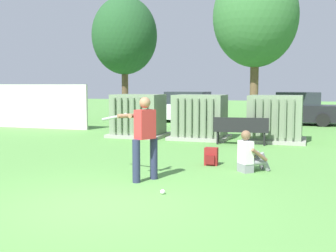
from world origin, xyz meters
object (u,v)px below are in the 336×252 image
at_px(sports_ball, 163,192).
at_px(seated_spectator, 249,156).
at_px(park_bench, 241,129).
at_px(batter, 143,134).
at_px(parked_car_leftmost, 186,108).
at_px(transformer_mid_west, 200,118).
at_px(backpack, 211,157).
at_px(transformer_mid_east, 275,119).
at_px(transformer_west, 138,116).
at_px(parked_car_left_of_center, 295,109).

bearing_deg(sports_ball, seated_spectator, 64.66).
height_order(park_bench, sports_ball, park_bench).
relative_size(batter, parked_car_leftmost, 0.40).
relative_size(sports_ball, seated_spectator, 0.09).
xyz_separation_m(park_bench, seated_spectator, (0.89, -4.37, -0.16)).
bearing_deg(transformer_mid_west, backpack, -72.55).
distance_m(park_bench, seated_spectator, 4.46).
bearing_deg(batter, transformer_mid_east, 73.73).
distance_m(transformer_west, seated_spectator, 7.35).
height_order(backpack, parked_car_left_of_center, parked_car_left_of_center).
bearing_deg(sports_ball, transformer_mid_west, 99.57).
xyz_separation_m(transformer_west, park_bench, (4.09, -1.03, -0.25)).
bearing_deg(parked_car_left_of_center, backpack, -97.28).
bearing_deg(park_bench, parked_car_leftmost, 118.21).
relative_size(sports_ball, parked_car_leftmost, 0.02).
bearing_deg(transformer_west, transformer_mid_east, 1.73).
height_order(transformer_mid_west, batter, batter).
relative_size(sports_ball, backpack, 0.20).
distance_m(park_bench, parked_car_left_of_center, 8.36).
bearing_deg(transformer_mid_west, park_bench, -32.72).
xyz_separation_m(transformer_west, batter, (3.01, -6.99, 0.19)).
xyz_separation_m(transformer_west, parked_car_left_of_center, (5.51, 7.21, -0.04)).
xyz_separation_m(sports_ball, parked_car_leftmost, (-3.81, 14.63, 0.71)).
distance_m(transformer_west, park_bench, 4.22).
xyz_separation_m(seated_spectator, parked_car_left_of_center, (0.54, 12.61, 0.38)).
xyz_separation_m(park_bench, parked_car_leftmost, (-4.13, 7.70, 0.22)).
height_order(transformer_mid_west, transformer_mid_east, same).
relative_size(seated_spectator, backpack, 2.19).
distance_m(batter, parked_car_left_of_center, 14.42).
height_order(sports_ball, parked_car_leftmost, parked_car_leftmost).
xyz_separation_m(sports_ball, backpack, (0.20, 3.06, 0.17)).
bearing_deg(seated_spectator, park_bench, 101.47).
bearing_deg(seated_spectator, backpack, 153.38).
distance_m(seated_spectator, parked_car_leftmost, 13.08).
distance_m(transformer_mid_east, backpack, 5.20).
height_order(transformer_west, transformer_mid_east, same).
bearing_deg(parked_car_left_of_center, transformer_mid_west, -113.39).
relative_size(park_bench, parked_car_leftmost, 0.42).
height_order(batter, parked_car_left_of_center, batter).
bearing_deg(parked_car_leftmost, transformer_mid_west, -69.64).
relative_size(transformer_mid_east, seated_spectator, 2.18).
height_order(transformer_mid_east, batter, batter).
relative_size(transformer_west, sports_ball, 23.33).
xyz_separation_m(transformer_mid_west, backpack, (1.55, -4.94, -0.57)).
xyz_separation_m(transformer_west, sports_ball, (3.76, -7.95, -0.74)).
height_order(parked_car_leftmost, parked_car_left_of_center, same).
xyz_separation_m(transformer_mid_east, backpack, (-1.12, -5.05, -0.57)).
bearing_deg(transformer_west, parked_car_leftmost, 90.38).
relative_size(transformer_mid_west, backpack, 4.77).
xyz_separation_m(transformer_mid_east, parked_car_leftmost, (-5.14, 6.52, -0.04)).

